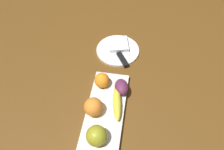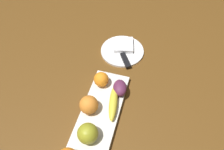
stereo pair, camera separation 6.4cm
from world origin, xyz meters
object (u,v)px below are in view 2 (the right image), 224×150
(grape_bunch, at_px, (120,88))
(banana, at_px, (113,103))
(fruit_tray, at_px, (98,120))
(dinner_plate, at_px, (123,51))
(apple, at_px, (88,133))
(orange_near_apple, at_px, (88,106))
(folded_napkin, at_px, (124,45))
(knife, at_px, (124,58))
(orange_near_banana, at_px, (101,79))

(grape_bunch, bearing_deg, banana, 173.39)
(banana, bearing_deg, grape_bunch, 163.02)
(fruit_tray, relative_size, dinner_plate, 2.17)
(apple, relative_size, grape_bunch, 0.97)
(fruit_tray, distance_m, orange_near_apple, 0.07)
(grape_bunch, bearing_deg, folded_napkin, 9.87)
(knife, bearing_deg, orange_near_banana, 129.72)
(orange_near_banana, xyz_separation_m, folded_napkin, (0.25, -0.04, -0.03))
(orange_near_apple, bearing_deg, banana, -59.66)
(banana, distance_m, knife, 0.26)
(orange_near_banana, distance_m, dinner_plate, 0.24)
(banana, height_order, dinner_plate, banana)
(banana, bearing_deg, knife, 173.54)
(apple, height_order, grape_bunch, apple)
(knife, bearing_deg, orange_near_apple, 135.81)
(banana, bearing_deg, orange_near_apple, -70.03)
(fruit_tray, xyz_separation_m, dinner_plate, (0.39, 0.00, -0.01))
(orange_near_banana, bearing_deg, grape_bunch, -99.94)
(fruit_tray, bearing_deg, banana, -27.48)
(orange_near_apple, height_order, knife, orange_near_apple)
(orange_near_banana, height_order, folded_napkin, orange_near_banana)
(fruit_tray, xyz_separation_m, knife, (0.34, -0.02, 0.00))
(folded_napkin, distance_m, knife, 0.08)
(dinner_plate, height_order, folded_napkin, folded_napkin)
(banana, distance_m, grape_bunch, 0.07)
(apple, distance_m, orange_near_banana, 0.24)
(apple, height_order, dinner_plate, apple)
(dinner_plate, bearing_deg, folded_napkin, -0.00)
(orange_near_apple, xyz_separation_m, folded_napkin, (0.39, -0.04, -0.04))
(fruit_tray, bearing_deg, folded_napkin, -0.00)
(orange_near_apple, bearing_deg, grape_bunch, -37.32)
(orange_near_banana, bearing_deg, orange_near_apple, 176.61)
(apple, xyz_separation_m, orange_near_apple, (0.10, 0.03, -0.00))
(orange_near_banana, bearing_deg, banana, -138.79)
(orange_near_banana, height_order, dinner_plate, orange_near_banana)
(grape_bunch, distance_m, dinner_plate, 0.25)
(orange_near_banana, bearing_deg, fruit_tray, -167.21)
(orange_near_banana, bearing_deg, folded_napkin, -8.11)
(orange_near_apple, bearing_deg, dinner_plate, -6.95)
(fruit_tray, relative_size, orange_near_banana, 7.28)
(banana, relative_size, folded_napkin, 1.60)
(grape_bunch, bearing_deg, knife, 7.78)
(orange_near_apple, distance_m, dinner_plate, 0.37)
(orange_near_apple, relative_size, folded_napkin, 0.73)
(orange_near_apple, distance_m, knife, 0.32)
(fruit_tray, height_order, orange_near_apple, orange_near_apple)
(orange_near_apple, xyz_separation_m, dinner_plate, (0.36, -0.04, -0.05))
(dinner_plate, distance_m, folded_napkin, 0.03)
(folded_napkin, bearing_deg, knife, -165.16)
(grape_bunch, relative_size, dinner_plate, 0.36)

